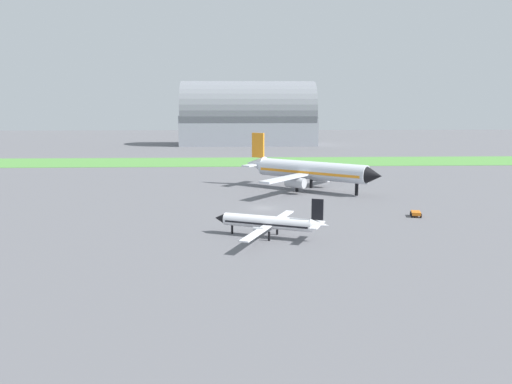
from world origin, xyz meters
name	(u,v)px	position (x,y,z in m)	size (l,w,h in m)	color
ground_plane	(263,208)	(0.00, 0.00, 0.00)	(600.00, 600.00, 0.00)	slate
grass_taxiway_strip	(249,162)	(0.00, 79.38, 0.04)	(360.00, 28.00, 0.08)	#549342
airplane_foreground_turboprop	(270,222)	(-0.20, -21.63, 2.25)	(16.79, 19.36, 6.15)	white
airplane_midfield_jet	(309,171)	(11.54, 19.86, 4.51)	(29.91, 29.42, 12.52)	silver
baggage_cart_near_gate	(416,213)	(26.12, -8.64, 0.57)	(2.26, 2.72, 0.90)	orange
hangar_distant	(248,117)	(1.69, 154.91, 13.47)	(64.29, 27.26, 30.17)	#9399A3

